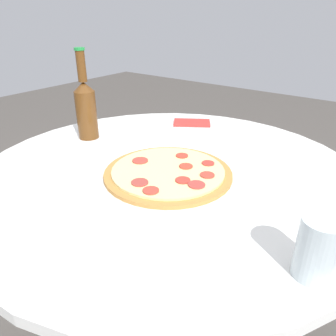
% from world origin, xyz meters
% --- Properties ---
extents(table, '(1.05, 1.05, 0.70)m').
position_xyz_m(table, '(0.00, 0.00, 0.51)').
color(table, silver).
rests_on(table, ground_plane).
extents(pizza, '(0.33, 0.33, 0.02)m').
position_xyz_m(pizza, '(-0.02, 0.03, 0.71)').
color(pizza, '#B77F3D').
rests_on(pizza, table).
extents(beer_bottle, '(0.07, 0.07, 0.29)m').
position_xyz_m(beer_bottle, '(0.36, -0.03, 0.81)').
color(beer_bottle, '#563314').
rests_on(beer_bottle, table).
extents(drinking_glass, '(0.07, 0.07, 0.11)m').
position_xyz_m(drinking_glass, '(-0.42, 0.17, 0.75)').
color(drinking_glass, silver).
rests_on(drinking_glass, table).
extents(napkin, '(0.16, 0.14, 0.01)m').
position_xyz_m(napkin, '(0.16, -0.36, 0.70)').
color(napkin, red).
rests_on(napkin, table).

